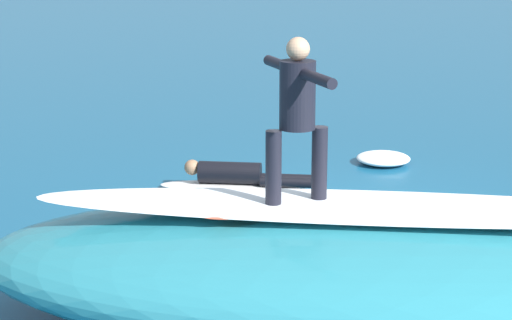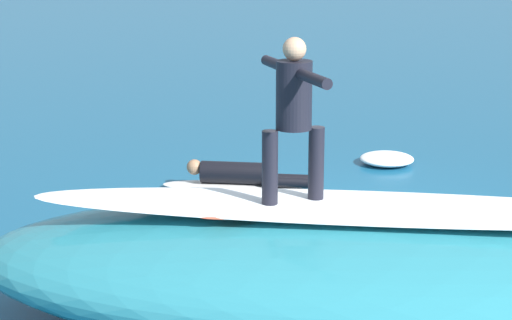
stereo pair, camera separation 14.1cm
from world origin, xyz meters
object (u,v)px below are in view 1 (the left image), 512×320
(surfboard_riding, at_px, (296,205))
(surfer_paddling, at_px, (240,174))
(surfer_riding, at_px, (297,107))
(surfboard_paddling, at_px, (230,187))

(surfboard_riding, relative_size, surfer_paddling, 1.04)
(surfer_riding, height_order, surfer_paddling, surfer_riding)
(surfboard_riding, xyz_separation_m, surfer_riding, (0.00, -0.00, 0.89))
(surfboard_riding, height_order, surfboard_paddling, surfboard_riding)
(surfer_riding, relative_size, surfboard_paddling, 0.75)
(surfboard_riding, relative_size, surfboard_paddling, 0.93)
(surfboard_riding, xyz_separation_m, surfboard_paddling, (-0.03, -4.44, -1.10))
(surfer_riding, bearing_deg, surfboard_riding, 78.83)
(surfer_paddling, bearing_deg, surfer_riding, 104.59)
(surfboard_riding, xyz_separation_m, surfer_paddling, (-0.16, -4.40, -0.91))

